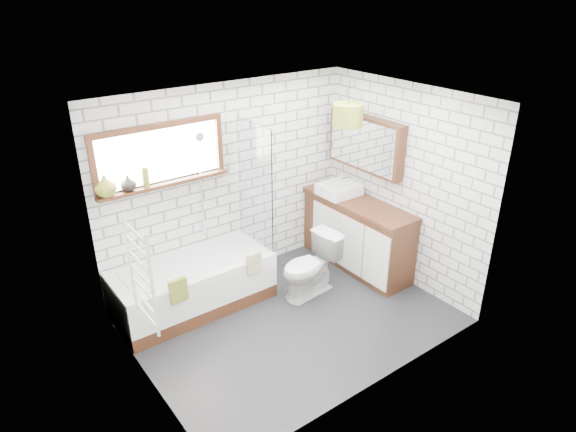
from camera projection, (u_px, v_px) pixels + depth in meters
floor at (292, 319)px, 5.91m from camera, size 3.40×2.60×0.01m
ceiling at (292, 102)px, 4.84m from camera, size 3.40×2.60×0.01m
wall_back at (229, 184)px, 6.33m from camera, size 3.40×0.01×2.50m
wall_front at (383, 274)px, 4.43m from camera, size 3.40×0.01×2.50m
wall_left at (135, 272)px, 4.46m from camera, size 0.01×2.60×2.50m
wall_right at (403, 185)px, 6.29m from camera, size 0.01×2.60×2.50m
window at (161, 156)px, 5.60m from camera, size 1.52×0.16×0.68m
towel_radiator at (141, 275)px, 4.50m from camera, size 0.06×0.52×1.00m
mirror_cabinet at (366, 143)px, 6.51m from camera, size 0.16×1.20×0.70m
shower_riser at (201, 185)px, 6.03m from camera, size 0.02×0.02×1.30m
bathtub at (193, 285)px, 6.02m from camera, size 1.83×0.81×0.59m
shower_screen at (255, 185)px, 6.05m from camera, size 0.02×0.72×1.50m
towel_green at (178, 290)px, 5.41m from camera, size 0.20×0.05×0.27m
towel_beige at (254, 263)px, 5.93m from camera, size 0.19×0.05×0.25m
vanity at (357, 234)px, 6.81m from camera, size 0.53×1.66×0.95m
basin at (339, 189)px, 6.79m from camera, size 0.49×0.43×0.14m
tap at (348, 182)px, 6.85m from camera, size 0.04×0.04×0.17m
toilet at (310, 266)px, 6.22m from camera, size 0.50×0.79×0.77m
vase_olive at (105, 187)px, 5.32m from camera, size 0.27×0.27×0.23m
vase_dark at (128, 185)px, 5.46m from camera, size 0.20×0.20×0.17m
bottle at (146, 179)px, 5.56m from camera, size 0.08×0.08×0.22m
pendant at (348, 115)px, 6.03m from camera, size 0.36×0.36×0.27m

